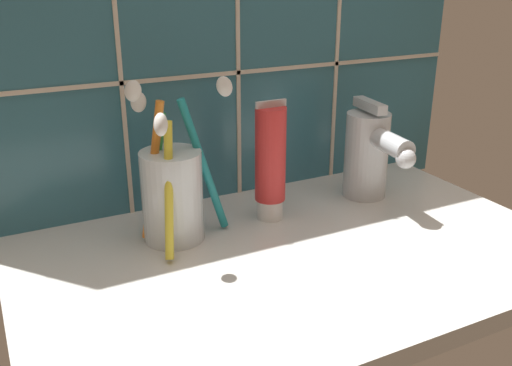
{
  "coord_description": "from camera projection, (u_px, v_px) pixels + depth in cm",
  "views": [
    {
      "loc": [
        -28.4,
        -46.32,
        30.91
      ],
      "look_at": [
        -3.21,
        3.48,
        9.08
      ],
      "focal_mm": 40.0,
      "sensor_mm": 36.0,
      "label": 1
    }
  ],
  "objects": [
    {
      "name": "tile_wall_backsplash",
      "position": [
        224.0,
        25.0,
        0.68
      ],
      "size": [
        68.31,
        1.72,
        47.4
      ],
      "color": "#336B7F",
      "rests_on": "ground"
    },
    {
      "name": "toothpaste_tube",
      "position": [
        270.0,
        162.0,
        0.66
      ],
      "size": [
        3.79,
        3.61,
        14.37
      ],
      "color": "white",
      "rests_on": "sink_counter"
    },
    {
      "name": "toothbrush_cup",
      "position": [
        172.0,
        191.0,
        0.62
      ],
      "size": [
        11.8,
        10.44,
        17.95
      ],
      "color": "silver",
      "rests_on": "sink_counter"
    },
    {
      "name": "sink_counter",
      "position": [
        297.0,
        258.0,
        0.61
      ],
      "size": [
        58.31,
        36.35,
        2.0
      ],
      "primitive_type": "cube",
      "color": "silver",
      "rests_on": "ground"
    },
    {
      "name": "sink_faucet",
      "position": [
        370.0,
        152.0,
        0.72
      ],
      "size": [
        5.59,
        12.67,
        12.66
      ],
      "rotation": [
        0.0,
        0.0,
        -1.69
      ],
      "color": "silver",
      "rests_on": "sink_counter"
    }
  ]
}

